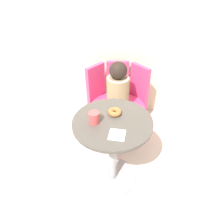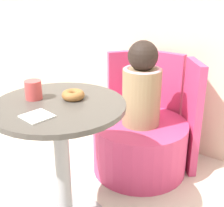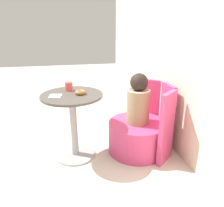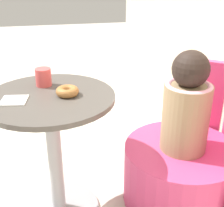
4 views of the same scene
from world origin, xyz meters
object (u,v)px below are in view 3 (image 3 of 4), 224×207
round_table (73,115)px  tub_chair (137,136)px  donut (80,92)px  child_figure (138,101)px  cup (69,86)px

round_table → tub_chair: 0.77m
round_table → donut: size_ratio=6.42×
tub_chair → child_figure: size_ratio=1.16×
donut → round_table: bearing=-101.1°
tub_chair → round_table: bearing=-93.9°
round_table → child_figure: (0.05, 0.70, 0.13)m
cup → child_figure: bearing=75.4°
round_table → cup: 0.31m
tub_chair → donut: 0.84m
donut → cup: 0.19m
round_table → donut: bearing=78.9°
round_table → tub_chair: (0.05, 0.70, -0.31)m
round_table → child_figure: bearing=86.1°
child_figure → donut: size_ratio=4.99×
donut → cup: bearing=-145.3°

